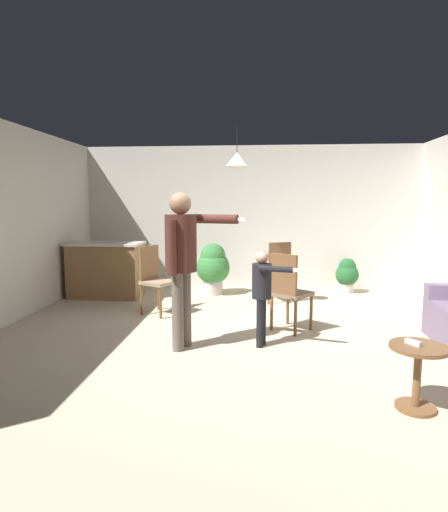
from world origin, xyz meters
TOP-DOWN VIEW (x-y plane):
  - ground at (0.00, 0.00)m, footprint 7.68×7.68m
  - wall_back at (0.00, 3.20)m, footprint 6.40×0.10m
  - kitchen_counter at (-2.45, 2.08)m, footprint 1.26×0.66m
  - side_table_by_couch at (1.41, -1.60)m, footprint 0.44×0.44m
  - person_adult at (-0.67, -0.37)m, footprint 0.89×0.48m
  - person_child at (0.22, -0.22)m, footprint 0.53×0.42m
  - dining_chair_by_counter at (0.55, 0.35)m, footprint 0.59×0.59m
  - dining_chair_near_wall at (-1.33, 1.06)m, footprint 0.57×0.57m
  - dining_chair_centre_back at (0.47, 1.91)m, footprint 0.55×0.55m
  - potted_plant_corner at (1.79, 2.75)m, footprint 0.41×0.41m
  - potted_plant_by_wall at (-0.63, 2.43)m, footprint 0.60×0.60m
  - spare_remote_on_table at (1.37, -1.59)m, footprint 0.10×0.13m
  - ceiling_light_pendant at (-0.15, 1.29)m, footprint 0.32×0.32m

SIDE VIEW (x-z plane):
  - ground at x=0.00m, z-range 0.00..0.00m
  - side_table_by_couch at x=1.41m, z-range 0.07..0.59m
  - potted_plant_corner at x=1.79m, z-range 0.03..0.66m
  - kitchen_counter at x=-2.45m, z-range 0.00..0.95m
  - potted_plant_by_wall at x=-0.63m, z-range 0.05..0.96m
  - spare_remote_on_table at x=1.37m, z-range 0.52..0.56m
  - dining_chair_by_counter at x=0.55m, z-range 0.05..1.05m
  - dining_chair_near_wall at x=-1.33m, z-range 0.05..1.05m
  - dining_chair_centre_back at x=0.47m, z-range 0.05..1.05m
  - person_child at x=0.22m, z-range 0.13..1.23m
  - person_adult at x=-0.67m, z-range 0.21..1.94m
  - wall_back at x=0.00m, z-range 0.00..2.70m
  - ceiling_light_pendant at x=-0.15m, z-range 1.98..2.53m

